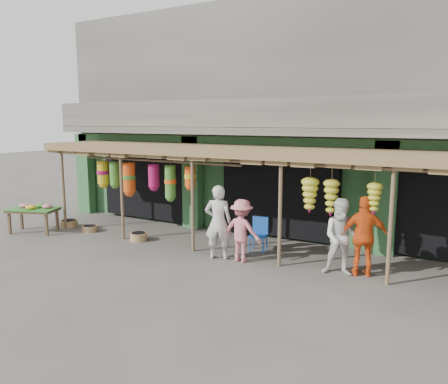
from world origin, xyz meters
The scene contains 12 objects.
ground centered at (0.00, 0.00, 0.00)m, with size 80.00×80.00×0.00m, color #514C47.
building centered at (0.00, 4.87, 3.37)m, with size 16.40×6.80×7.00m.
awning centered at (-0.17, 0.79, 2.57)m, with size 14.00×2.70×2.79m.
flower_table centered at (-6.99, -0.98, 0.73)m, with size 1.72×1.36×0.90m.
blue_chair centered at (0.03, 0.73, 0.51)m, with size 0.50×0.51×0.92m.
basket_left centered at (-6.61, 0.03, 0.11)m, with size 0.55×0.55×0.23m, color olive.
basket_mid centered at (-5.54, -0.07, 0.09)m, with size 0.48×0.48×0.18m, color olive.
basket_right centered at (-3.48, -0.12, 0.11)m, with size 0.50×0.50×0.23m, color #A4754C.
person_front centered at (-0.58, -0.43, 0.95)m, with size 0.69×0.46×1.90m, color beige.
person_right centered at (2.46, -0.06, 0.89)m, with size 0.86×0.67×1.77m, color silver.
person_vendor centered at (2.91, 0.11, 0.92)m, with size 1.08×0.45×1.84m, color #E85415.
person_shopper centered at (0.04, -0.31, 0.79)m, with size 1.02×0.59×1.58m, color #D97380.
Camera 1 is at (4.87, -9.71, 3.48)m, focal length 35.00 mm.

